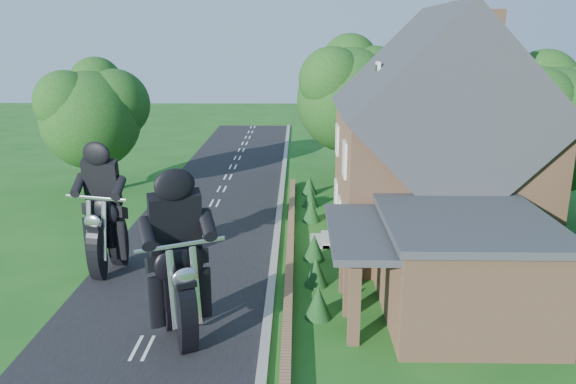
{
  "coord_description": "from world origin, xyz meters",
  "views": [
    {
      "loc": [
        4.61,
        -17.74,
        8.96
      ],
      "look_at": [
        4.21,
        4.39,
        2.8
      ],
      "focal_mm": 35.0,
      "sensor_mm": 36.0,
      "label": 1
    }
  ],
  "objects_px": {
    "annex": "(460,266)",
    "motorcycle_follow": "(108,254)",
    "house": "(435,148)",
    "garden_wall": "(290,246)",
    "motorcycle_lead": "(180,317)"
  },
  "relations": [
    {
      "from": "annex",
      "to": "motorcycle_follow",
      "type": "relative_size",
      "value": 4.18
    },
    {
      "from": "house",
      "to": "annex",
      "type": "relative_size",
      "value": 1.45
    },
    {
      "from": "annex",
      "to": "garden_wall",
      "type": "bearing_deg",
      "value": 133.84
    },
    {
      "from": "garden_wall",
      "to": "motorcycle_follow",
      "type": "relative_size",
      "value": 13.04
    },
    {
      "from": "house",
      "to": "annex",
      "type": "bearing_deg",
      "value": -95.24
    },
    {
      "from": "annex",
      "to": "motorcycle_follow",
      "type": "xyz_separation_m",
      "value": [
        -12.62,
        3.29,
        -0.98
      ]
    },
    {
      "from": "annex",
      "to": "motorcycle_follow",
      "type": "bearing_deg",
      "value": 165.37
    },
    {
      "from": "motorcycle_follow",
      "to": "garden_wall",
      "type": "bearing_deg",
      "value": -146.41
    },
    {
      "from": "garden_wall",
      "to": "motorcycle_follow",
      "type": "bearing_deg",
      "value": -160.43
    },
    {
      "from": "house",
      "to": "motorcycle_follow",
      "type": "relative_size",
      "value": 6.07
    },
    {
      "from": "motorcycle_follow",
      "to": "house",
      "type": "bearing_deg",
      "value": -151.15
    },
    {
      "from": "house",
      "to": "motorcycle_follow",
      "type": "distance_m",
      "value": 14.15
    },
    {
      "from": "garden_wall",
      "to": "motorcycle_follow",
      "type": "xyz_separation_m",
      "value": [
        -7.05,
        -2.51,
        0.59
      ]
    },
    {
      "from": "motorcycle_lead",
      "to": "house",
      "type": "bearing_deg",
      "value": -164.34
    },
    {
      "from": "house",
      "to": "annex",
      "type": "height_order",
      "value": "house"
    }
  ]
}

